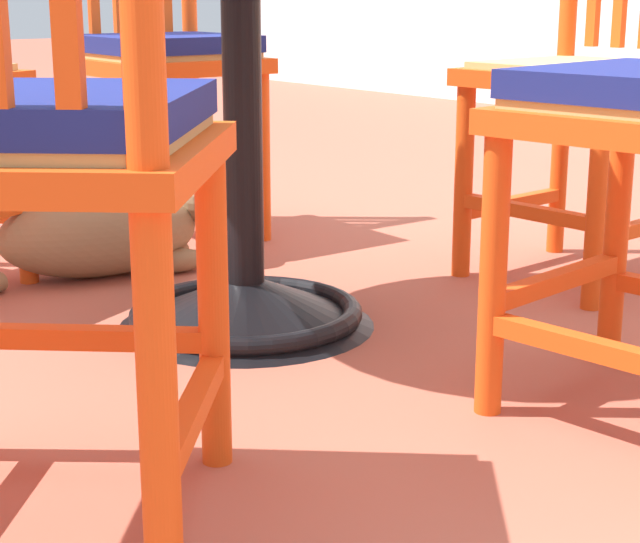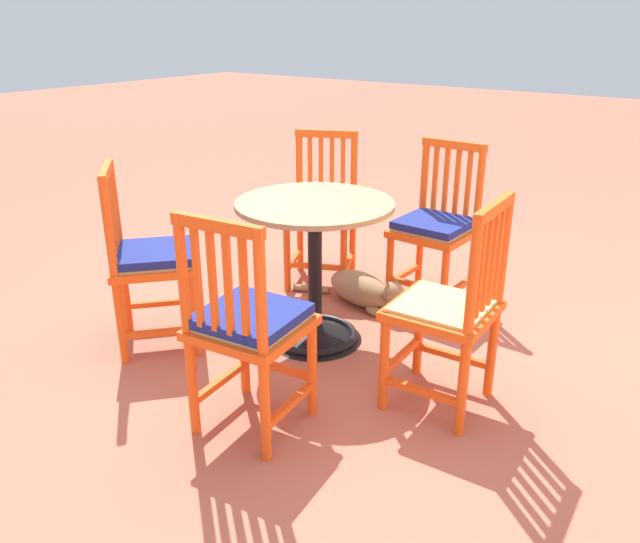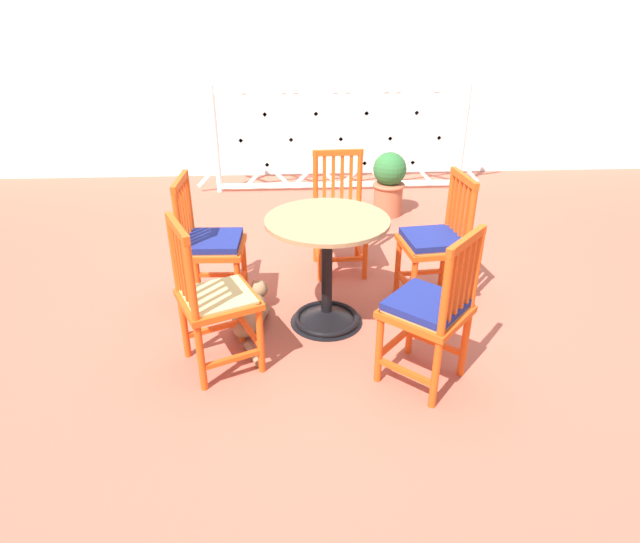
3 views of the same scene
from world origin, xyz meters
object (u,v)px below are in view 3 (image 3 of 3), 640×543
orange_chair_by_planter (213,300)px  terracotta_planter (389,182)px  orange_chair_tucked_in (430,311)px  cafe_table (327,284)px  tabby_cat (252,312)px  orange_chair_at_corner (435,243)px  orange_chair_facing_out (210,246)px  orange_chair_near_fence (340,217)px

orange_chair_by_planter → terracotta_planter: size_ratio=1.47×
orange_chair_tucked_in → cafe_table: bearing=128.7°
cafe_table → orange_chair_tucked_in: 0.82m
cafe_table → tabby_cat: size_ratio=1.02×
tabby_cat → orange_chair_by_planter: bearing=-111.5°
tabby_cat → terracotta_planter: (1.23, 1.96, 0.23)m
orange_chair_tucked_in → orange_chair_at_corner: 0.89m
cafe_table → orange_chair_facing_out: size_ratio=0.83×
orange_chair_facing_out → orange_chair_tucked_in: size_ratio=1.00×
orange_chair_facing_out → tabby_cat: (0.27, -0.28, -0.35)m
terracotta_planter → cafe_table: bearing=-110.7°
orange_chair_near_fence → terracotta_planter: bearing=63.2°
orange_chair_by_planter → orange_chair_tucked_in: (1.15, -0.19, 0.01)m
orange_chair_at_corner → terracotta_planter: orange_chair_at_corner is taller
terracotta_planter → orange_chair_facing_out: bearing=-131.8°
orange_chair_near_fence → orange_chair_by_planter: bearing=-123.5°
orange_chair_near_fence → orange_chair_facing_out: same height
orange_chair_near_fence → orange_chair_facing_out: bearing=-150.7°
orange_chair_near_fence → orange_chair_tucked_in: bearing=-76.1°
cafe_table → orange_chair_tucked_in: bearing=-51.3°
orange_chair_by_planter → tabby_cat: size_ratio=1.22×
orange_chair_at_corner → terracotta_planter: (-0.01, 1.72, -0.12)m
orange_chair_near_fence → terracotta_planter: size_ratio=1.47×
orange_chair_facing_out → orange_chair_tucked_in: same height
orange_chair_facing_out → orange_chair_at_corner: (1.50, -0.04, 0.00)m
orange_chair_near_fence → orange_chair_at_corner: (0.59, -0.55, 0.01)m
tabby_cat → terracotta_planter: size_ratio=1.20×
orange_chair_at_corner → orange_chair_by_planter: bearing=-154.7°
orange_chair_by_planter → terracotta_planter: orange_chair_by_planter is taller
orange_chair_near_fence → orange_chair_facing_out: 1.04m
orange_chair_near_fence → tabby_cat: orange_chair_near_fence is taller
cafe_table → orange_chair_facing_out: (-0.76, 0.27, 0.16)m
orange_chair_tucked_in → tabby_cat: orange_chair_tucked_in is taller
orange_chair_facing_out → orange_chair_tucked_in: (1.26, -0.90, 0.00)m
orange_chair_facing_out → orange_chair_at_corner: 1.51m
orange_chair_facing_out → cafe_table: bearing=-19.9°
orange_chair_facing_out → orange_chair_at_corner: same height
orange_chair_by_planter → orange_chair_tucked_in: size_ratio=1.00×
orange_chair_near_fence → orange_chair_at_corner: bearing=-43.0°
orange_chair_near_fence → terracotta_planter: (0.59, 1.16, -0.11)m
orange_chair_by_planter → tabby_cat: bearing=68.5°
orange_chair_at_corner → tabby_cat: (-1.23, -0.24, -0.35)m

